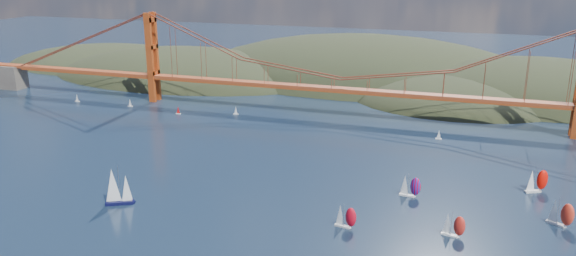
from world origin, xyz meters
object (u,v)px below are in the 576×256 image
Objects in this scene: racer_2 at (560,213)px; racer_rwb at (410,186)px; sloop_navy at (117,187)px; racer_0 at (345,216)px; racer_1 at (453,225)px; racer_3 at (537,181)px.

racer_rwb is (-50.52, 8.69, -0.41)m from racer_2.
sloop_navy reaches higher than racer_rwb.
racer_rwb is (17.31, 32.65, 0.25)m from racer_0.
racer_2 is at bearing -1.58° from racer_rwb.
racer_0 is at bearing -159.90° from racer_1.
sloop_navy is 107.99m from racer_rwb.
racer_1 is at bearing -21.18° from sloop_navy.
racer_rwb is (-16.98, 27.90, 0.25)m from racer_1.
racer_3 is 49.46m from racer_rwb.
racer_2 is 1.10× the size of racer_rwb.
racer_1 is 32.66m from racer_rwb.
racer_1 is 0.85× the size of racer_3.
sloop_navy is at bearing 174.43° from racer_3.
racer_2 reaches higher than racer_0.
racer_3 is at bearing 50.22° from racer_0.
racer_2 reaches higher than racer_1.
racer_rwb reaches higher than racer_0.
racer_2 is at bearing 42.01° from racer_1.
racer_0 is (82.71, 7.99, -2.70)m from sloop_navy.
racer_2 is (150.55, 31.95, -2.04)m from sloop_navy.
racer_rwb is (100.03, 40.63, -2.45)m from sloop_navy.
racer_2 is (67.84, 23.96, 0.67)m from racer_0.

